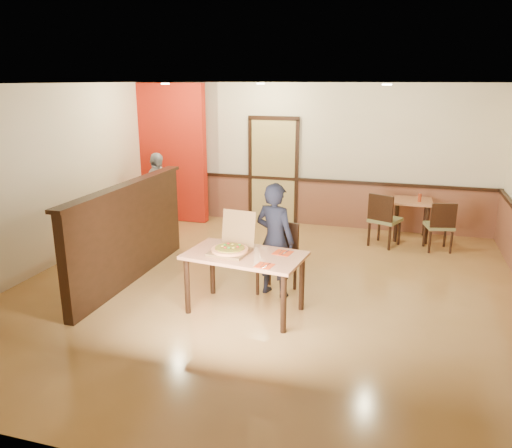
{
  "coord_description": "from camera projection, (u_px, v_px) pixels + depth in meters",
  "views": [
    {
      "loc": [
        1.7,
        -6.26,
        2.85
      ],
      "look_at": [
        -0.15,
        0.0,
        0.95
      ],
      "focal_mm": 35.0,
      "sensor_mm": 36.0,
      "label": 1
    }
  ],
  "objects": [
    {
      "name": "floor",
      "position": [
        266.0,
        290.0,
        7.03
      ],
      "size": [
        7.0,
        7.0,
        0.0
      ],
      "primitive_type": "plane",
      "color": "#BD8949",
      "rests_on": "ground"
    },
    {
      "name": "ceiling",
      "position": [
        267.0,
        84.0,
        6.25
      ],
      "size": [
        7.0,
        7.0,
        0.0
      ],
      "primitive_type": "plane",
      "rotation": [
        3.14,
        0.0,
        0.0
      ],
      "color": "black",
      "rests_on": "wall_back"
    },
    {
      "name": "wall_back",
      "position": [
        313.0,
        156.0,
        9.86
      ],
      "size": [
        7.0,
        0.0,
        7.0
      ],
      "primitive_type": "plane",
      "rotation": [
        1.57,
        0.0,
        0.0
      ],
      "color": "#F5E6C0",
      "rests_on": "floor"
    },
    {
      "name": "wall_left",
      "position": [
        45.0,
        179.0,
        7.59
      ],
      "size": [
        0.0,
        7.0,
        7.0
      ],
      "primitive_type": "plane",
      "rotation": [
        1.57,
        0.0,
        1.57
      ],
      "color": "#F5E6C0",
      "rests_on": "floor"
    },
    {
      "name": "wainscot_back",
      "position": [
        311.0,
        203.0,
        10.1
      ],
      "size": [
        7.0,
        0.04,
        0.9
      ],
      "primitive_type": "cube",
      "color": "brown",
      "rests_on": "floor"
    },
    {
      "name": "chair_rail_back",
      "position": [
        312.0,
        180.0,
        9.95
      ],
      "size": [
        7.0,
        0.06,
        0.06
      ],
      "primitive_type": "cube",
      "color": "black",
      "rests_on": "wall_back"
    },
    {
      "name": "back_door",
      "position": [
        273.0,
        172.0,
        10.14
      ],
      "size": [
        0.9,
        0.06,
        2.1
      ],
      "primitive_type": "cube",
      "color": "tan",
      "rests_on": "wall_back"
    },
    {
      "name": "booth_partition",
      "position": [
        129.0,
        232.0,
        7.18
      ],
      "size": [
        0.2,
        3.1,
        1.44
      ],
      "color": "black",
      "rests_on": "floor"
    },
    {
      "name": "red_accent_panel",
      "position": [
        168.0,
        153.0,
        10.19
      ],
      "size": [
        1.6,
        0.2,
        2.78
      ],
      "primitive_type": "cube",
      "color": "#AB1B0C",
      "rests_on": "floor"
    },
    {
      "name": "spot_a",
      "position": [
        165.0,
        84.0,
        8.53
      ],
      "size": [
        0.14,
        0.14,
        0.02
      ],
      "primitive_type": "cylinder",
      "color": "#FFECB2",
      "rests_on": "ceiling"
    },
    {
      "name": "spot_b",
      "position": [
        261.0,
        84.0,
        8.77
      ],
      "size": [
        0.14,
        0.14,
        0.02
      ],
      "primitive_type": "cylinder",
      "color": "#FFECB2",
      "rests_on": "ceiling"
    },
    {
      "name": "spot_c",
      "position": [
        387.0,
        85.0,
        7.25
      ],
      "size": [
        0.14,
        0.14,
        0.02
      ],
      "primitive_type": "cylinder",
      "color": "#FFECB2",
      "rests_on": "ceiling"
    },
    {
      "name": "main_table",
      "position": [
        245.0,
        262.0,
        6.2
      ],
      "size": [
        1.53,
        1.0,
        0.77
      ],
      "rotation": [
        0.0,
        0.0,
        -0.12
      ],
      "color": "tan",
      "rests_on": "floor"
    },
    {
      "name": "diner_chair",
      "position": [
        279.0,
        255.0,
        6.88
      ],
      "size": [
        0.55,
        0.55,
        0.96
      ],
      "rotation": [
        0.0,
        0.0,
        -0.17
      ],
      "color": "olive",
      "rests_on": "floor"
    },
    {
      "name": "side_chair_left",
      "position": [
        383.0,
        218.0,
        8.73
      ],
      "size": [
        0.62,
        0.62,
        0.96
      ],
      "rotation": [
        0.0,
        0.0,
        2.74
      ],
      "color": "olive",
      "rests_on": "floor"
    },
    {
      "name": "side_chair_right",
      "position": [
        440.0,
        224.0,
        8.48
      ],
      "size": [
        0.52,
        0.52,
        0.88
      ],
      "rotation": [
        0.0,
        0.0,
        3.37
      ],
      "color": "olive",
      "rests_on": "floor"
    },
    {
      "name": "side_table",
      "position": [
        412.0,
        209.0,
        9.15
      ],
      "size": [
        0.69,
        0.69,
        0.73
      ],
      "rotation": [
        0.0,
        0.0,
        0.01
      ],
      "color": "tan",
      "rests_on": "floor"
    },
    {
      "name": "diner",
      "position": [
        275.0,
        240.0,
        6.67
      ],
      "size": [
        0.66,
        0.53,
        1.57
      ],
      "primitive_type": "imported",
      "rotation": [
        0.0,
        0.0,
        2.83
      ],
      "color": "black",
      "rests_on": "floor"
    },
    {
      "name": "passerby",
      "position": [
        158.0,
        192.0,
        9.59
      ],
      "size": [
        0.37,
        0.89,
        1.52
      ],
      "primitive_type": "imported",
      "rotation": [
        0.0,
        0.0,
        1.57
      ],
      "color": "#9899A0",
      "rests_on": "floor"
    },
    {
      "name": "pizza_box",
      "position": [
        232.0,
        247.0,
        6.22
      ],
      "size": [
        0.51,
        0.58,
        0.48
      ],
      "rotation": [
        0.0,
        0.0,
        -0.11
      ],
      "color": "brown",
      "rests_on": "main_table"
    },
    {
      "name": "pizza",
      "position": [
        230.0,
        250.0,
        6.18
      ],
      "size": [
        0.51,
        0.51,
        0.03
      ],
      "primitive_type": "cylinder",
      "rotation": [
        0.0,
        0.0,
        0.13
      ],
      "color": "#F79D59",
      "rests_on": "pizza_box"
    },
    {
      "name": "napkin_near",
      "position": [
        264.0,
        266.0,
        5.78
      ],
      "size": [
        0.23,
        0.23,
        0.01
      ],
      "rotation": [
        0.0,
        0.0,
        -0.16
      ],
      "color": "red",
      "rests_on": "main_table"
    },
    {
      "name": "napkin_far",
      "position": [
        283.0,
        253.0,
        6.2
      ],
      "size": [
        0.25,
        0.25,
        0.01
      ],
      "rotation": [
        0.0,
        0.0,
        -0.17
      ],
      "color": "red",
      "rests_on": "main_table"
    },
    {
      "name": "condiment",
      "position": [
        420.0,
        198.0,
        8.95
      ],
      "size": [
        0.06,
        0.06,
        0.15
      ],
      "primitive_type": "cylinder",
      "color": "maroon",
      "rests_on": "side_table"
    }
  ]
}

